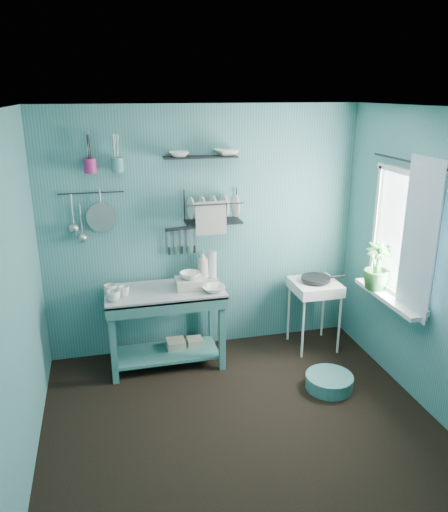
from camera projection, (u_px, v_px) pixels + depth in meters
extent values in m
plane|color=black|center=(243.00, 428.00, 4.06)|extent=(3.20, 3.20, 0.00)
plane|color=silver|center=(248.00, 108.00, 3.27)|extent=(3.20, 3.20, 0.00)
plane|color=#3A7476|center=(204.00, 232.00, 5.05)|extent=(3.20, 0.00, 3.20)
plane|color=#3A7476|center=(336.00, 403.00, 2.28)|extent=(3.20, 0.00, 3.20)
plane|color=#3A7476|center=(13.00, 307.00, 3.30)|extent=(0.00, 3.00, 3.00)
plane|color=#3A7476|center=(435.00, 268.00, 4.03)|extent=(0.00, 3.00, 3.00)
cube|color=#35706C|center=(166.00, 327.00, 4.90)|extent=(1.17, 0.66, 0.80)
imported|color=white|center=(113.00, 296.00, 4.50)|extent=(0.12, 0.12, 0.10)
imported|color=white|center=(124.00, 291.00, 4.62)|extent=(0.14, 0.14, 0.09)
imported|color=white|center=(111.00, 290.00, 4.65)|extent=(0.17, 0.17, 0.10)
cube|color=beige|center=(190.00, 283.00, 4.80)|extent=(0.28, 0.22, 0.10)
imported|color=white|center=(190.00, 275.00, 4.77)|extent=(0.20, 0.19, 0.06)
imported|color=beige|center=(203.00, 265.00, 5.01)|extent=(0.11, 0.12, 0.30)
cylinder|color=#B3C1C7|center=(212.00, 264.00, 5.05)|extent=(0.09, 0.09, 0.28)
imported|color=white|center=(213.00, 289.00, 4.73)|extent=(0.22, 0.22, 0.05)
cube|color=white|center=(314.00, 314.00, 5.26)|extent=(0.49, 0.49, 0.74)
cylinder|color=black|center=(316.00, 278.00, 5.13)|extent=(0.30, 0.30, 0.03)
cube|color=black|center=(181.00, 229.00, 4.95)|extent=(0.32, 0.07, 0.03)
cube|color=black|center=(213.00, 207.00, 4.85)|extent=(0.58, 0.33, 0.32)
cube|color=black|center=(200.00, 157.00, 4.70)|extent=(0.71, 0.22, 0.01)
imported|color=white|center=(179.00, 154.00, 4.65)|extent=(0.22, 0.22, 0.05)
imported|color=white|center=(227.00, 148.00, 4.74)|extent=(0.26, 0.26, 0.06)
cylinder|color=#AA1F61|center=(90.00, 166.00, 4.51)|extent=(0.11, 0.11, 0.13)
cylinder|color=teal|center=(118.00, 165.00, 4.56)|extent=(0.11, 0.11, 0.13)
cylinder|color=#9A9DA1|center=(101.00, 217.00, 4.70)|extent=(0.28, 0.03, 0.28)
cylinder|color=#9A9DA1|center=(72.00, 210.00, 4.63)|extent=(0.01, 0.01, 0.30)
cylinder|color=#9A9DA1|center=(81.00, 220.00, 4.68)|extent=(0.01, 0.01, 0.30)
cylinder|color=black|center=(91.00, 193.00, 4.63)|extent=(0.60, 0.01, 0.01)
plane|color=white|center=(404.00, 235.00, 4.39)|extent=(0.00, 1.10, 1.10)
cube|color=white|center=(388.00, 298.00, 4.56)|extent=(0.16, 0.95, 0.04)
plane|color=white|center=(418.00, 240.00, 4.09)|extent=(0.00, 1.35, 1.35)
cylinder|color=black|center=(408.00, 161.00, 4.18)|extent=(0.02, 1.05, 0.02)
imported|color=#2B6D2E|center=(377.00, 266.00, 4.66)|extent=(0.32, 0.32, 0.45)
cube|color=tan|center=(176.00, 350.00, 5.06)|extent=(0.18, 0.18, 0.22)
cube|color=tan|center=(195.00, 347.00, 5.14)|extent=(0.15, 0.15, 0.20)
cylinder|color=teal|center=(329.00, 382.00, 4.59)|extent=(0.44, 0.44, 0.13)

